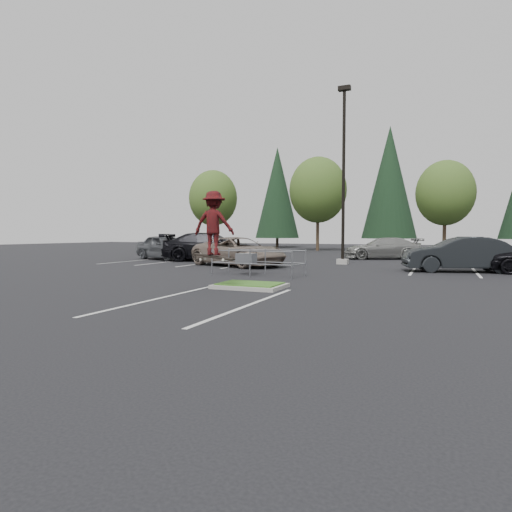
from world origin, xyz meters
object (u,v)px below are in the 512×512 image
at_px(conif_b, 389,182).
at_px(decid_c, 445,195).
at_px(car_l_tan, 238,251).
at_px(decid_a, 213,200).
at_px(conif_a, 277,193).
at_px(decid_b, 318,192).
at_px(light_pole, 343,185).
at_px(cart_corral, 249,259).
at_px(skateboarder, 214,224).
at_px(car_r_charc, 460,254).
at_px(car_l_black, 210,247).
at_px(car_l_grey, 165,247).
at_px(car_far_silver, 384,248).

bearing_deg(conif_b, decid_c, -60.68).
height_order(conif_b, car_l_tan, conif_b).
xyz_separation_m(decid_a, conif_a, (4.01, 9.97, 1.52)).
distance_m(decid_b, car_l_tan, 22.78).
distance_m(decid_b, conif_a, 12.43).
bearing_deg(light_pole, cart_corral, -106.58).
xyz_separation_m(skateboarder, car_r_charc, (7.29, 10.16, -1.26)).
distance_m(light_pole, car_l_black, 9.26).
relative_size(conif_a, car_l_black, 2.07).
bearing_deg(car_l_grey, conif_b, 0.67).
bearing_deg(decid_b, car_far_silver, -57.15).
bearing_deg(car_l_tan, light_pole, -32.14).
xyz_separation_m(decid_b, car_far_silver, (8.09, -12.53, -5.29)).
height_order(decid_a, decid_c, decid_a).
distance_m(decid_c, conif_a, 22.50).
xyz_separation_m(decid_a, car_r_charc, (24.51, -20.87, -4.77)).
height_order(skateboarder, car_l_tan, skateboarder).
height_order(car_l_tan, car_l_black, car_l_black).
bearing_deg(decid_a, car_l_tan, -57.99).
height_order(decid_c, car_r_charc, decid_c).
bearing_deg(light_pole, car_r_charc, -25.34).
distance_m(conif_b, car_l_black, 30.87).
relative_size(light_pole, car_l_black, 1.61).
xyz_separation_m(decid_a, car_l_grey, (6.51, -18.53, -4.73)).
xyz_separation_m(decid_b, car_l_tan, (1.51, -22.12, -5.25)).
height_order(skateboarder, car_l_black, skateboarder).
bearing_deg(skateboarder, car_l_black, -66.32).
height_order(skateboarder, car_r_charc, skateboarder).
bearing_deg(decid_c, car_far_silver, -108.27).
bearing_deg(car_l_grey, car_r_charc, -75.11).
xyz_separation_m(light_pole, car_far_silver, (1.58, 6.00, -3.81)).
xyz_separation_m(cart_corral, car_l_black, (-6.13, 7.45, 0.22)).
bearing_deg(conif_b, car_far_silver, -84.71).
height_order(decid_b, car_l_black, decid_b).
bearing_deg(light_pole, car_l_grey, -177.61).
relative_size(decid_b, car_far_silver, 1.87).
relative_size(conif_a, skateboarder, 6.05).
relative_size(decid_b, car_l_tan, 1.70).
distance_m(light_pole, conif_b, 28.69).
distance_m(decid_b, cart_corral, 27.34).
distance_m(skateboarder, car_l_black, 14.48).
distance_m(conif_a, car_l_grey, 29.28).
xyz_separation_m(conif_a, cart_corral, (12.13, -35.95, -6.41)).
height_order(car_l_tan, car_far_silver, car_l_tan).
xyz_separation_m(skateboarder, car_l_grey, (-10.71, 12.50, -1.22)).
xyz_separation_m(conif_a, car_l_tan, (9.50, -31.58, -6.31)).
bearing_deg(car_far_silver, car_l_tan, -56.17).
distance_m(cart_corral, car_r_charc, 9.81).
bearing_deg(decid_c, car_l_grey, -133.65).
relative_size(cart_corral, car_far_silver, 0.77).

